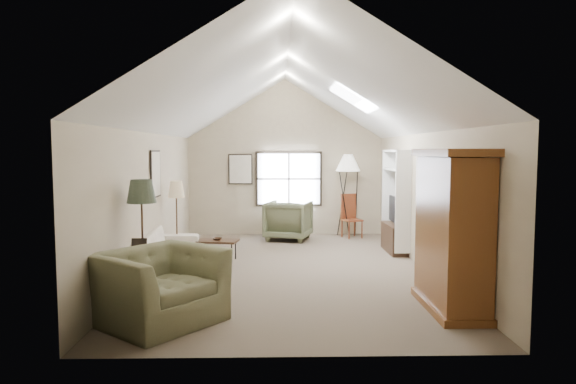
{
  "coord_description": "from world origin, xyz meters",
  "views": [
    {
      "loc": [
        -0.21,
        -9.28,
        2.19
      ],
      "look_at": [
        0.0,
        0.4,
        1.4
      ],
      "focal_mm": 32.0,
      "sensor_mm": 36.0,
      "label": 1
    }
  ],
  "objects_px": {
    "side_chair": "(352,216)",
    "coffee_table": "(218,250)",
    "armchair_far": "(288,220)",
    "armchair_near": "(159,287)",
    "armoire": "(452,230)",
    "side_table": "(140,280)",
    "sofa": "(164,254)"
  },
  "relations": [
    {
      "from": "side_table",
      "to": "sofa",
      "type": "bearing_deg",
      "value": 90.0
    },
    {
      "from": "armchair_near",
      "to": "armchair_far",
      "type": "bearing_deg",
      "value": 23.34
    },
    {
      "from": "sofa",
      "to": "side_table",
      "type": "bearing_deg",
      "value": 176.41
    },
    {
      "from": "armoire",
      "to": "armchair_near",
      "type": "xyz_separation_m",
      "value": [
        -3.89,
        -0.46,
        -0.64
      ]
    },
    {
      "from": "side_chair",
      "to": "coffee_table",
      "type": "bearing_deg",
      "value": -161.09
    },
    {
      "from": "armchair_far",
      "to": "armoire",
      "type": "bearing_deg",
      "value": 126.98
    },
    {
      "from": "sofa",
      "to": "armchair_near",
      "type": "relative_size",
      "value": 1.81
    },
    {
      "from": "coffee_table",
      "to": "side_table",
      "type": "height_order",
      "value": "side_table"
    },
    {
      "from": "armoire",
      "to": "armchair_far",
      "type": "height_order",
      "value": "armoire"
    },
    {
      "from": "armchair_near",
      "to": "side_chair",
      "type": "bearing_deg",
      "value": 11.51
    },
    {
      "from": "armchair_far",
      "to": "coffee_table",
      "type": "xyz_separation_m",
      "value": [
        -1.47,
        -2.32,
        -0.27
      ]
    },
    {
      "from": "armchair_near",
      "to": "armchair_far",
      "type": "height_order",
      "value": "armchair_far"
    },
    {
      "from": "side_table",
      "to": "coffee_table",
      "type": "bearing_deg",
      "value": 73.8
    },
    {
      "from": "armoire",
      "to": "armchair_far",
      "type": "xyz_separation_m",
      "value": [
        -2.11,
        5.55,
        -0.62
      ]
    },
    {
      "from": "sofa",
      "to": "armchair_far",
      "type": "bearing_deg",
      "value": -36.63
    },
    {
      "from": "armchair_near",
      "to": "coffee_table",
      "type": "relative_size",
      "value": 1.79
    },
    {
      "from": "armchair_far",
      "to": "side_chair",
      "type": "xyz_separation_m",
      "value": [
        1.6,
        0.25,
        0.07
      ]
    },
    {
      "from": "sofa",
      "to": "side_table",
      "type": "height_order",
      "value": "sofa"
    },
    {
      "from": "armoire",
      "to": "armchair_far",
      "type": "distance_m",
      "value": 5.97
    },
    {
      "from": "coffee_table",
      "to": "sofa",
      "type": "bearing_deg",
      "value": -124.5
    },
    {
      "from": "sofa",
      "to": "coffee_table",
      "type": "distance_m",
      "value": 1.43
    },
    {
      "from": "sofa",
      "to": "armchair_far",
      "type": "height_order",
      "value": "armchair_far"
    },
    {
      "from": "coffee_table",
      "to": "side_chair",
      "type": "relative_size",
      "value": 0.73
    },
    {
      "from": "sofa",
      "to": "side_chair",
      "type": "distance_m",
      "value": 5.39
    },
    {
      "from": "sofa",
      "to": "armchair_near",
      "type": "height_order",
      "value": "armchair_near"
    },
    {
      "from": "armoire",
      "to": "sofa",
      "type": "bearing_deg",
      "value": 154.82
    },
    {
      "from": "armoire",
      "to": "sofa",
      "type": "distance_m",
      "value": 4.89
    },
    {
      "from": "sofa",
      "to": "armchair_far",
      "type": "distance_m",
      "value": 4.17
    },
    {
      "from": "side_chair",
      "to": "armchair_far",
      "type": "bearing_deg",
      "value": 167.81
    },
    {
      "from": "armchair_near",
      "to": "side_table",
      "type": "height_order",
      "value": "armchair_near"
    },
    {
      "from": "armchair_far",
      "to": "armchair_near",
      "type": "bearing_deg",
      "value": 89.71
    },
    {
      "from": "sofa",
      "to": "armchair_far",
      "type": "relative_size",
      "value": 2.46
    }
  ]
}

